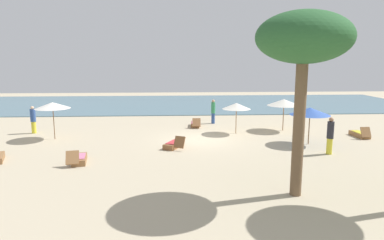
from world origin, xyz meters
TOP-DOWN VIEW (x-y plane):
  - ground_plane at (0.00, 0.00)m, footprint 60.00×60.00m
  - ocean_water at (0.00, 17.00)m, footprint 48.00×16.00m
  - umbrella_0 at (5.86, 2.49)m, footprint 2.23×2.23m
  - umbrella_1 at (2.50, 1.75)m, footprint 1.84×1.84m
  - umbrella_2 at (-8.76, 0.73)m, footprint 2.06×2.06m
  - umbrella_3 at (6.11, -1.36)m, footprint 2.23×2.23m
  - lounger_1 at (0.00, 4.16)m, footprint 0.71×1.73m
  - lounger_2 at (10.03, 0.25)m, footprint 0.65×1.65m
  - lounger_3 at (-6.00, -4.27)m, footprint 0.87×1.74m
  - lounger_4 at (-1.53, -1.72)m, footprint 1.24×1.72m
  - person_0 at (-10.67, 2.51)m, footprint 0.46×0.46m
  - person_1 at (1.42, 5.32)m, footprint 0.37×0.37m
  - person_2 at (6.36, -3.46)m, footprint 0.48×0.48m
  - palm_1 at (2.77, -8.62)m, footprint 3.20×3.20m

SIDE VIEW (x-z plane):
  - ground_plane at x=0.00m, z-range 0.00..0.00m
  - ocean_water at x=0.00m, z-range 0.00..0.06m
  - lounger_1 at x=0.00m, z-range -0.17..0.52m
  - lounger_3 at x=-6.00m, z-range -0.18..0.53m
  - lounger_4 at x=-1.53m, z-range -0.19..0.55m
  - lounger_2 at x=10.03m, z-range -0.20..0.55m
  - person_0 at x=-10.67m, z-range 0.01..1.80m
  - person_1 at x=1.42m, z-range 0.02..1.83m
  - person_2 at x=6.36m, z-range 0.02..1.92m
  - umbrella_1 at x=2.50m, z-range 0.80..2.80m
  - umbrella_3 at x=6.11m, z-range 0.84..2.95m
  - umbrella_0 at x=5.86m, z-range 0.85..2.99m
  - umbrella_2 at x=-8.76m, z-range 0.93..3.18m
  - palm_1 at x=2.77m, z-range 2.18..8.56m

